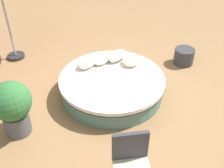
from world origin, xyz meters
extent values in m
plane|color=olive|center=(0.00, 0.00, 0.00)|extent=(16.00, 16.00, 0.00)
cylinder|color=#4C726B|center=(0.00, 0.00, 0.18)|extent=(2.16, 2.16, 0.36)
cylinder|color=black|center=(0.00, 0.00, 0.36)|extent=(2.24, 2.24, 0.02)
cylinder|color=silver|center=(0.00, 0.00, 0.40)|extent=(2.23, 2.23, 0.09)
ellipsoid|color=beige|center=(0.66, -0.03, 0.53)|extent=(0.45, 0.38, 0.18)
ellipsoid|color=beige|center=(0.63, 0.34, 0.55)|extent=(0.54, 0.31, 0.21)
ellipsoid|color=beige|center=(0.32, 0.53, 0.52)|extent=(0.47, 0.29, 0.15)
ellipsoid|color=beige|center=(0.00, 0.69, 0.54)|extent=(0.50, 0.32, 0.19)
cylinder|color=#333338|center=(-1.34, -1.61, 0.21)|extent=(0.04, 0.04, 0.42)
cube|color=#333338|center=(-1.49, -1.45, 0.73)|extent=(0.41, 0.41, 0.50)
cylinder|color=#262628|center=(-0.31, 2.95, 0.04)|extent=(0.44, 0.44, 0.08)
cylinder|color=#99999E|center=(-0.31, 2.95, 1.15)|extent=(0.05, 0.05, 2.30)
cylinder|color=#4C4C51|center=(-1.91, 0.70, 0.22)|extent=(0.46, 0.46, 0.43)
sphere|color=#2D6633|center=(-1.91, 0.70, 0.73)|extent=(0.70, 0.70, 0.70)
cylinder|color=#333338|center=(2.10, -0.69, 0.20)|extent=(0.50, 0.50, 0.40)
camera|label=1|loc=(-3.61, -2.73, 3.66)|focal=42.60mm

